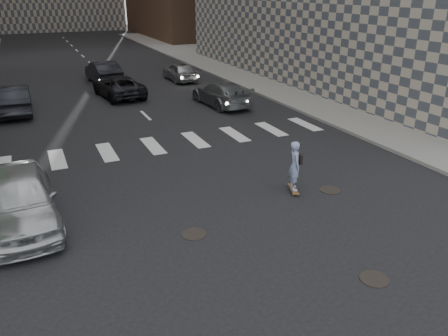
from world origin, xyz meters
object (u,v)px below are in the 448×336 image
object	(u,v)px
skateboarder	(295,166)
silver_sedan	(20,199)
traffic_car_d	(180,72)
traffic_car_e	(103,72)
traffic_car_b	(221,94)
traffic_car_c	(118,86)
traffic_car_a	(14,99)

from	to	relation	value
skateboarder	silver_sedan	size ratio (longest dim) A/B	0.37
traffic_car_d	traffic_car_e	size ratio (longest dim) A/B	0.84
skateboarder	traffic_car_b	world-z (taller)	skateboarder
silver_sedan	traffic_car_e	bearing A→B (deg)	71.24
traffic_car_d	silver_sedan	bearing A→B (deg)	57.14
silver_sedan	traffic_car_b	world-z (taller)	silver_sedan
skateboarder	traffic_car_c	xyz separation A→B (m)	(-2.50, 16.57, -0.26)
traffic_car_a	skateboarder	bearing A→B (deg)	120.24
traffic_car_a	traffic_car_c	xyz separation A→B (m)	(6.05, 1.64, -0.11)
traffic_car_b	traffic_car_a	bearing A→B (deg)	-19.46
skateboarder	traffic_car_a	size ratio (longest dim) A/B	0.38
traffic_car_c	traffic_car_e	bearing A→B (deg)	-96.66
skateboarder	traffic_car_c	bearing A→B (deg)	118.57
silver_sedan	traffic_car_d	size ratio (longest dim) A/B	1.19
traffic_car_a	traffic_car_c	bearing A→B (deg)	-164.35
traffic_car_a	traffic_car_d	size ratio (longest dim) A/B	1.17
traffic_car_b	traffic_car_c	bearing A→B (deg)	-46.80
skateboarder	traffic_car_a	distance (m)	17.20
traffic_car_c	traffic_car_e	xyz separation A→B (m)	(-0.06, 4.98, 0.12)
traffic_car_b	traffic_car_c	world-z (taller)	traffic_car_b
traffic_car_b	traffic_car_c	distance (m)	6.85
traffic_car_c	traffic_car_b	bearing A→B (deg)	130.36
traffic_car_e	skateboarder	bearing A→B (deg)	92.11
traffic_car_c	traffic_car_a	bearing A→B (deg)	7.86
traffic_car_d	traffic_car_e	distance (m)	5.55
silver_sedan	traffic_car_d	xyz separation A→B (m)	(11.22, 18.71, -0.13)
traffic_car_a	traffic_car_e	xyz separation A→B (m)	(5.99, 6.62, 0.01)
silver_sedan	traffic_car_e	distance (m)	21.07
silver_sedan	traffic_car_d	world-z (taller)	silver_sedan
traffic_car_a	traffic_car_b	distance (m)	11.51
traffic_car_c	traffic_car_e	distance (m)	4.98
traffic_car_b	silver_sedan	bearing A→B (deg)	39.53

